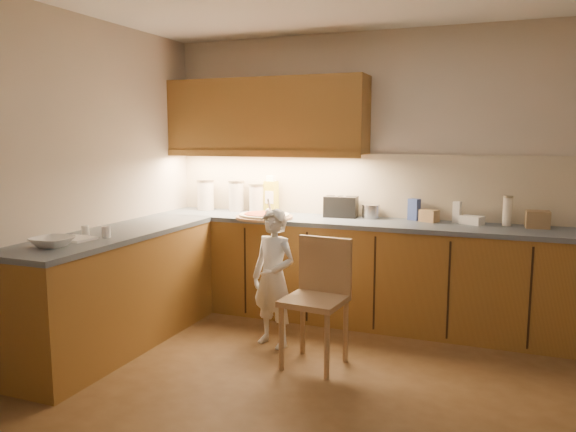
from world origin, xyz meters
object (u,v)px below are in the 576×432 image
object	(u,v)px
child	(274,278)
oil_jug	(271,196)
pizza_on_board	(264,216)
wooden_chair	(319,292)
toaster	(341,207)

from	to	relation	value
child	oil_jug	xyz separation A→B (m)	(-0.46, 1.02, 0.54)
pizza_on_board	wooden_chair	distance (m)	1.22
oil_jug	toaster	distance (m)	0.73
pizza_on_board	oil_jug	distance (m)	0.43
child	wooden_chair	distance (m)	0.48
child	wooden_chair	xyz separation A→B (m)	(0.44, -0.20, -0.01)
child	toaster	world-z (taller)	toaster
wooden_chair	toaster	xyz separation A→B (m)	(-0.18, 1.17, 0.48)
toaster	wooden_chair	bearing A→B (deg)	-85.53
child	toaster	xyz separation A→B (m)	(0.26, 0.98, 0.47)
wooden_chair	oil_jug	bearing A→B (deg)	131.87
child	pizza_on_board	bearing A→B (deg)	136.57
toaster	pizza_on_board	bearing A→B (deg)	-155.10
wooden_chair	toaster	bearing A→B (deg)	104.13
oil_jug	toaster	bearing A→B (deg)	-3.76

